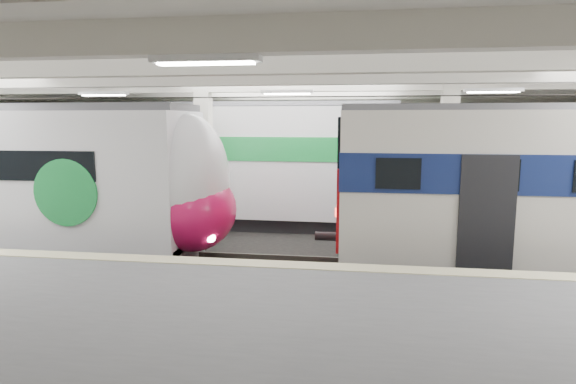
# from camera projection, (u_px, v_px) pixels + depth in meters

# --- Properties ---
(station_hall) EXTENTS (36.00, 24.00, 5.75)m
(station_hall) POSITION_uv_depth(u_px,v_px,m) (264.00, 156.00, 11.27)
(station_hall) COLOR black
(station_hall) RESTS_ON ground
(modern_emu) EXTENTS (14.09, 2.91, 4.53)m
(modern_emu) POSITION_uv_depth(u_px,v_px,m) (22.00, 184.00, 14.20)
(modern_emu) COLOR white
(modern_emu) RESTS_ON ground
(far_train) EXTENTS (15.10, 3.28, 4.76)m
(far_train) POSITION_uv_depth(u_px,v_px,m) (202.00, 162.00, 19.03)
(far_train) COLOR white
(far_train) RESTS_ON ground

